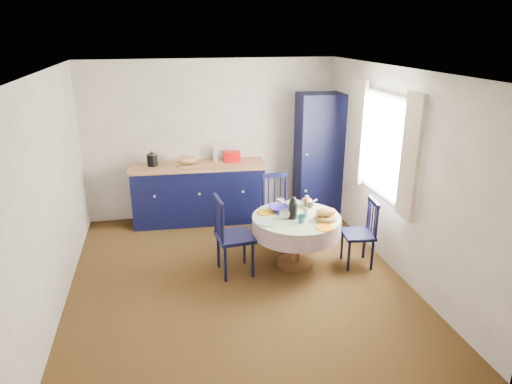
# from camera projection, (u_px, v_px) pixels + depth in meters

# --- Properties ---
(floor) EXTENTS (4.50, 4.50, 0.00)m
(floor) POSITION_uv_depth(u_px,v_px,m) (238.00, 279.00, 5.64)
(floor) COLOR black
(floor) RESTS_ON ground
(ceiling) EXTENTS (4.50, 4.50, 0.00)m
(ceiling) POSITION_uv_depth(u_px,v_px,m) (235.00, 71.00, 4.79)
(ceiling) COLOR white
(ceiling) RESTS_ON wall_back
(wall_back) EXTENTS (4.00, 0.02, 2.50)m
(wall_back) POSITION_uv_depth(u_px,v_px,m) (212.00, 139.00, 7.28)
(wall_back) COLOR white
(wall_back) RESTS_ON floor
(wall_left) EXTENTS (0.02, 4.50, 2.50)m
(wall_left) POSITION_uv_depth(u_px,v_px,m) (50.00, 196.00, 4.81)
(wall_left) COLOR white
(wall_left) RESTS_ON floor
(wall_right) EXTENTS (0.02, 4.50, 2.50)m
(wall_right) POSITION_uv_depth(u_px,v_px,m) (396.00, 172.00, 5.61)
(wall_right) COLOR white
(wall_right) RESTS_ON floor
(window) EXTENTS (0.10, 1.74, 1.45)m
(window) POSITION_uv_depth(u_px,v_px,m) (383.00, 145.00, 5.79)
(window) COLOR white
(window) RESTS_ON wall_right
(kitchen_counter) EXTENTS (2.12, 0.76, 1.17)m
(kitchen_counter) POSITION_uv_depth(u_px,v_px,m) (199.00, 192.00, 7.22)
(kitchen_counter) COLOR black
(kitchen_counter) RESTS_ON floor
(pantry_cabinet) EXTENTS (0.71, 0.52, 1.99)m
(pantry_cabinet) POSITION_uv_depth(u_px,v_px,m) (318.00, 156.00, 7.34)
(pantry_cabinet) COLOR black
(pantry_cabinet) RESTS_ON floor
(dining_table) EXTENTS (1.13, 1.14, 0.96)m
(dining_table) POSITION_uv_depth(u_px,v_px,m) (297.00, 225.00, 5.80)
(dining_table) COLOR brown
(dining_table) RESTS_ON floor
(chair_left) EXTENTS (0.48, 0.50, 1.02)m
(chair_left) POSITION_uv_depth(u_px,v_px,m) (231.00, 235.00, 5.62)
(chair_left) COLOR black
(chair_left) RESTS_ON floor
(chair_far) EXTENTS (0.45, 0.43, 0.96)m
(chair_far) POSITION_uv_depth(u_px,v_px,m) (277.00, 207.00, 6.60)
(chair_far) COLOR black
(chair_far) RESTS_ON floor
(chair_right) EXTENTS (0.43, 0.44, 0.89)m
(chair_right) POSITION_uv_depth(u_px,v_px,m) (361.00, 232.00, 5.85)
(chair_right) COLOR black
(chair_right) RESTS_ON floor
(mug_a) EXTENTS (0.13, 0.13, 0.10)m
(mug_a) POSITION_uv_depth(u_px,v_px,m) (286.00, 214.00, 5.71)
(mug_a) COLOR silver
(mug_a) RESTS_ON dining_table
(mug_b) EXTENTS (0.11, 0.11, 0.10)m
(mug_b) POSITION_uv_depth(u_px,v_px,m) (301.00, 219.00, 5.57)
(mug_b) COLOR #265967
(mug_b) RESTS_ON dining_table
(mug_c) EXTENTS (0.13, 0.13, 0.10)m
(mug_c) POSITION_uv_depth(u_px,v_px,m) (309.00, 204.00, 6.03)
(mug_c) COLOR black
(mug_c) RESTS_ON dining_table
(mug_d) EXTENTS (0.10, 0.10, 0.10)m
(mug_d) POSITION_uv_depth(u_px,v_px,m) (280.00, 202.00, 6.10)
(mug_d) COLOR silver
(mug_d) RESTS_ON dining_table
(cobalt_bowl) EXTENTS (0.26, 0.26, 0.06)m
(cobalt_bowl) POSITION_uv_depth(u_px,v_px,m) (279.00, 209.00, 5.93)
(cobalt_bowl) COLOR navy
(cobalt_bowl) RESTS_ON dining_table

